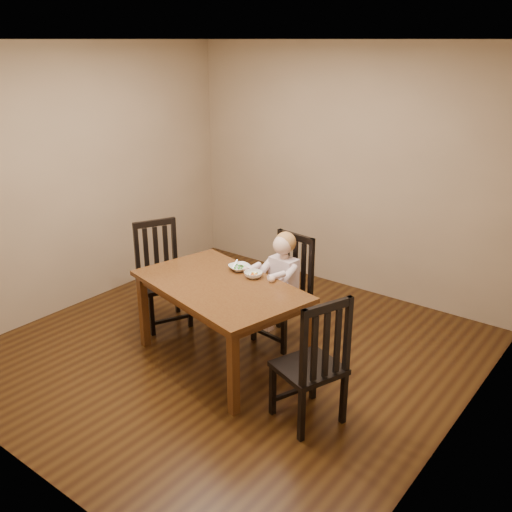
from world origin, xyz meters
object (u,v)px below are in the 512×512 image
Objects in this scene: chair_left at (162,276)px; bowl_veg at (253,275)px; chair_child at (286,291)px; bowl_peas at (240,268)px; chair_right at (313,364)px; dining_table at (220,293)px; toddler at (282,278)px.

chair_left reaches higher than bowl_veg.
bowl_peas is at bearing 57.83° from chair_child.
chair_child is 0.99× the size of chair_right.
dining_table is 1.62× the size of chair_child.
chair_right is 5.57× the size of bowl_peas.
chair_right is (0.89, -0.94, 0.01)m from chair_child.
chair_right is at bearing -28.98° from bowl_veg.
bowl_peas is at bearing 164.25° from bowl_veg.
chair_left is 1.00× the size of chair_right.
chair_child is 6.34× the size of bowl_veg.
chair_left is at bearing 27.65° from chair_child.
chair_right reaches higher than bowl_veg.
chair_right is at bearing -12.58° from dining_table.
dining_table is 10.26× the size of bowl_veg.
bowl_veg is at bearing -15.75° from bowl_peas.
chair_right is at bearing 102.26° from chair_left.
chair_right is (1.11, -0.25, -0.16)m from dining_table.
chair_right reaches higher than toddler.
chair_right is 1.34m from bowl_peas.
bowl_veg is at bearing 81.26° from chair_right.
dining_table is at bearing 97.66° from chair_right.
chair_child is 0.99× the size of chair_left.
chair_child is at bearing 63.96° from chair_right.
toddler is at bearing 134.28° from chair_left.
chair_right is 1.14m from bowl_veg.
chair_child reaches higher than toddler.
chair_right is at bearing 140.13° from chair_child.
toddler is at bearing 65.78° from chair_right.
dining_table is at bearing 79.25° from chair_child.
bowl_veg is (-0.97, 0.54, 0.28)m from chair_right.
toddler is 3.12× the size of bowl_peas.
chair_child is at bearing 72.84° from dining_table.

